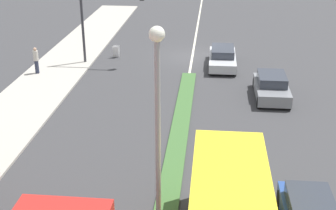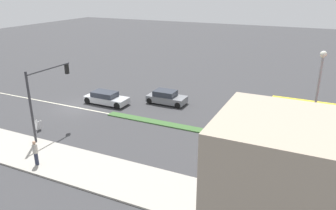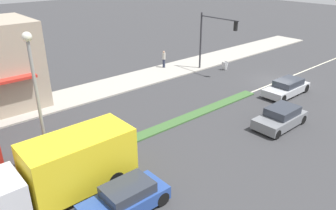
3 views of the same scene
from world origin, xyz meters
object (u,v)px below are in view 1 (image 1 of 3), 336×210
Objects in this scene: traffic_signal_main at (102,9)px; street_lamp at (158,119)px; sedan_silver at (222,58)px; warning_aframe_sign at (116,51)px; suv_grey at (271,87)px; pedestrian at (36,60)px.

traffic_signal_main is 0.76× the size of street_lamp.
traffic_signal_main reaches higher than sedan_silver.
sedan_silver reaches higher than warning_aframe_sign.
street_lamp is 8.80× the size of warning_aframe_sign.
street_lamp reaches higher than warning_aframe_sign.
sedan_silver is (-2.20, -19.50, -4.15)m from street_lamp.
warning_aframe_sign is 0.21× the size of suv_grey.
street_lamp reaches higher than traffic_signal_main.
suv_grey is 0.88× the size of sedan_silver.
traffic_signal_main is 3.19× the size of pedestrian.
street_lamp is 19.65m from pedestrian.
pedestrian is at bearing 34.77° from traffic_signal_main.
street_lamp reaches higher than sedan_silver.
street_lamp reaches higher than suv_grey.
sedan_silver is (-7.85, 1.44, 0.21)m from warning_aframe_sign.
street_lamp is at bearing 83.56° from sedan_silver.
traffic_signal_main is 1.23× the size of sedan_silver.
sedan_silver is at bearing -63.20° from suv_grey.
pedestrian is 2.10× the size of warning_aframe_sign.
street_lamp is 4.20× the size of pedestrian.
pedestrian is 0.44× the size of suv_grey.
suv_grey is 6.21m from sedan_silver.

